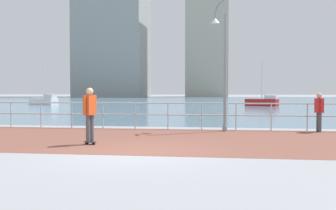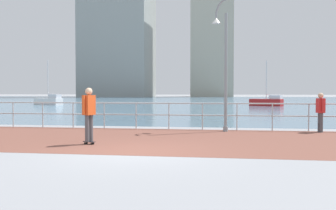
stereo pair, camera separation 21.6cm
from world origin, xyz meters
TOP-DOWN VIEW (x-y plane):
  - ground at (0.00, 40.00)m, footprint 220.00×220.00m
  - brick_paving at (0.00, 2.80)m, footprint 28.00×6.84m
  - harbor_water at (0.00, 51.22)m, footprint 180.00×88.00m
  - waterfront_railing at (-0.00, 6.22)m, footprint 25.25×0.06m
  - lamppost at (2.23, 5.73)m, footprint 0.67×0.65m
  - skateboarder at (-1.66, 1.21)m, footprint 0.41×0.54m
  - bystander at (5.97, 5.87)m, footprint 0.30×0.56m
  - sailboat_blue at (-17.60, 32.05)m, footprint 3.71×2.38m
  - sailboat_gray at (6.47, 32.55)m, footprint 3.51×2.48m
  - tower_beige at (-1.79, 95.90)m, footprint 10.89×10.56m
  - tower_concrete at (-26.28, 91.09)m, footprint 17.25×15.73m

SIDE VIEW (x-z plane):
  - ground at x=0.00m, z-range 0.00..0.00m
  - harbor_water at x=0.00m, z-range 0.00..0.00m
  - brick_paving at x=0.00m, z-range 0.00..0.01m
  - sailboat_gray at x=6.47m, z-range -1.93..2.85m
  - sailboat_blue at x=-17.60m, z-range -2.02..2.98m
  - waterfront_railing at x=0.00m, z-range 0.21..1.33m
  - bystander at x=5.97m, z-range 0.12..1.65m
  - skateboarder at x=-1.66m, z-range 0.17..1.86m
  - lamppost at x=2.23m, z-range 0.28..5.49m
  - tower_beige at x=-1.79m, z-range -0.83..37.29m
  - tower_concrete at x=-26.28m, z-range -0.83..45.04m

